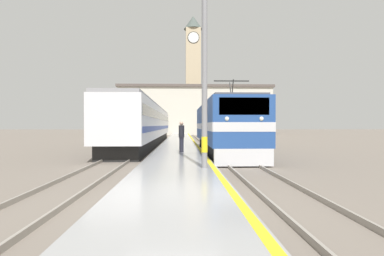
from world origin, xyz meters
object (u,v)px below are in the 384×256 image
at_px(person_on_platform, 181,136).
at_px(clock_tower, 193,72).
at_px(locomotive_train, 223,127).
at_px(catenary_mast, 207,59).
at_px(passenger_train, 147,124).

relative_size(person_on_platform, clock_tower, 0.07).
bearing_deg(locomotive_train, catenary_mast, -101.69).
relative_size(locomotive_train, catenary_mast, 1.72).
bearing_deg(person_on_platform, locomotive_train, 41.43).
bearing_deg(person_on_platform, catenary_mast, -81.60).
height_order(locomotive_train, clock_tower, clock_tower).
height_order(passenger_train, person_on_platform, passenger_train).
xyz_separation_m(locomotive_train, clock_tower, (-0.18, 49.50, 12.66)).
height_order(locomotive_train, passenger_train, locomotive_train).
distance_m(locomotive_train, person_on_platform, 3.87).
bearing_deg(locomotive_train, person_on_platform, -138.57).
relative_size(passenger_train, catenary_mast, 3.68).
xyz_separation_m(passenger_train, person_on_platform, (3.49, -12.48, -0.75)).
distance_m(passenger_train, clock_tower, 41.92).
xyz_separation_m(passenger_train, clock_tower, (6.19, 39.56, 12.40)).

